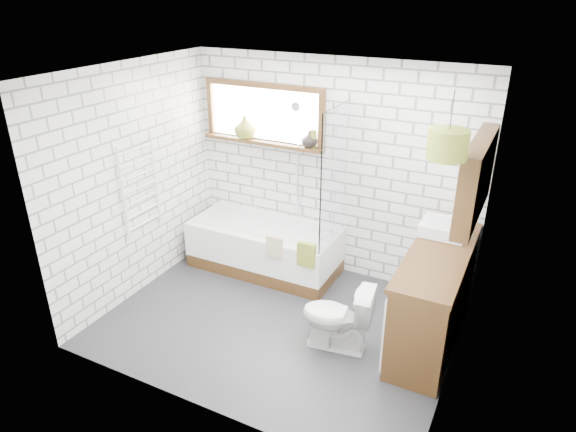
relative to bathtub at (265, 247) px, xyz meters
The scene contains 22 objects.
floor 1.17m from the bathtub, 53.77° to the right, with size 3.40×2.60×0.01m, color #252528.
ceiling 2.49m from the bathtub, 53.77° to the right, with size 3.40×2.60×0.01m, color white.
wall_back 1.24m from the bathtub, 30.61° to the left, with size 3.40×0.01×2.50m, color white.
wall_front 2.51m from the bathtub, 73.25° to the right, with size 3.40×0.01×2.50m, color white.
wall_left 1.68m from the bathtub, 138.75° to the right, with size 0.01×2.60×2.50m, color white.
wall_right 2.72m from the bathtub, 21.00° to the right, with size 0.01×2.60×2.50m, color white.
window 1.56m from the bathtub, 117.64° to the left, with size 1.52×0.16×0.68m, color #35200E.
towel_radiator 1.63m from the bathtub, 137.48° to the right, with size 0.06×0.52×1.00m, color white.
mirror_cabinet 2.68m from the bathtub, ahead, with size 0.16×1.20×0.70m, color #35200E.
shower_riser 1.15m from the bathtub, 52.63° to the left, with size 0.02×0.02×1.30m, color silver.
bathtub is the anchor object (origin of this frame).
shower_screen 1.35m from the bathtub, ahead, with size 0.02×0.72×1.50m, color white.
towel_green 0.87m from the bathtub, 27.99° to the right, with size 0.20×0.06×0.28m, color olive.
towel_beige 0.59m from the bathtub, 48.27° to the right, with size 0.19×0.05×0.25m, color tan.
vanity 2.16m from the bathtub, 11.97° to the right, with size 0.53×1.65×0.94m, color #35200E.
basin 2.17m from the bathtub, ahead, with size 0.43×0.37×0.12m, color white.
tap 2.34m from the bathtub, ahead, with size 0.03×0.03×0.16m, color silver.
toilet 1.67m from the bathtub, 36.75° to the right, with size 0.66×0.38×0.68m, color white.
vase_olive 1.43m from the bathtub, 142.33° to the left, with size 0.26×0.26×0.27m, color olive.
vase_dark 1.39m from the bathtub, 37.08° to the left, with size 0.18×0.18×0.19m, color black.
bottle 1.41m from the bathtub, 34.38° to the left, with size 0.07×0.07×0.20m, color olive.
pendant 2.95m from the bathtub, 24.16° to the right, with size 0.30×0.30×0.22m, color olive.
Camera 1 is at (2.05, -3.83, 3.18)m, focal length 32.00 mm.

